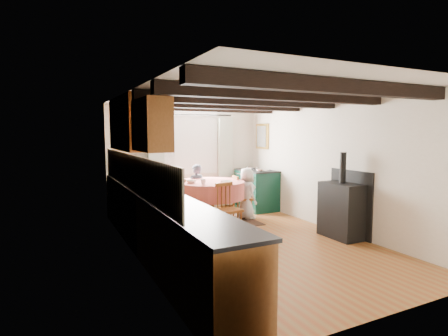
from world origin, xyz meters
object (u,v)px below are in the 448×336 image
chair_near (229,208)px  dining_table (210,202)px  chair_left (173,203)px  child_far (196,191)px  child_right (247,193)px  chair_right (242,197)px  cast_iron_stove (342,195)px  cup (203,182)px  aga_range (257,189)px

chair_near → dining_table: bearing=78.8°
chair_left → child_far: child_far is taller
child_far → child_right: bearing=134.4°
dining_table → child_right: child_right is taller
chair_right → cast_iron_stove: (0.83, -1.99, 0.28)m
chair_right → child_right: child_right is taller
chair_right → cup: (-1.05, -0.37, 0.43)m
cup → aga_range: bearing=28.8°
child_far → cast_iron_stove: bearing=114.1°
aga_range → chair_near: bearing=-134.8°
child_far → child_right: child_far is taller
child_far → chair_near: bearing=83.1°
chair_near → chair_right: chair_near is taller
aga_range → cup: aga_range is taller
chair_right → child_right: bearing=-143.1°
chair_near → aga_range: size_ratio=0.88×
chair_near → cup: (-0.28, 0.53, 0.43)m
dining_table → cup: 0.64m
chair_left → cast_iron_stove: size_ratio=0.64×
cast_iron_stove → child_far: 3.04m
dining_table → chair_left: 0.78m
chair_left → cast_iron_stove: bearing=44.5°
chair_near → chair_right: 1.18m
chair_right → aga_range: size_ratio=0.88×
chair_left → cup: (0.49, -0.32, 0.41)m
child_far → chair_left: bearing=31.0°
dining_table → child_right: (0.81, -0.06, 0.12)m
aga_range → child_far: bearing=-178.0°
child_right → cup: 1.18m
chair_near → cast_iron_stove: 1.96m
dining_table → child_right: bearing=-4.4°
chair_near → child_far: child_far is taller
chair_left → cup: bearing=50.8°
dining_table → chair_near: bearing=-90.5°
dining_table → cup: size_ratio=13.20×
chair_near → child_far: bearing=81.4°
child_far → cup: bearing=67.2°
chair_right → aga_range: aga_range is taller
child_right → cup: (-1.10, -0.27, 0.34)m
chair_left → child_right: size_ratio=0.88×
chair_right → dining_table: bearing=104.2°
cup → chair_right: bearing=19.3°
dining_table → cast_iron_stove: 2.54m
child_far → cup: (-0.23, -0.92, 0.32)m
aga_range → cup: size_ratio=9.85×
chair_right → child_far: child_far is taller
dining_table → child_right: 0.82m
cast_iron_stove → child_right: size_ratio=1.37×
dining_table → cast_iron_stove: size_ratio=0.94×
aga_range → cast_iron_stove: cast_iron_stove is taller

